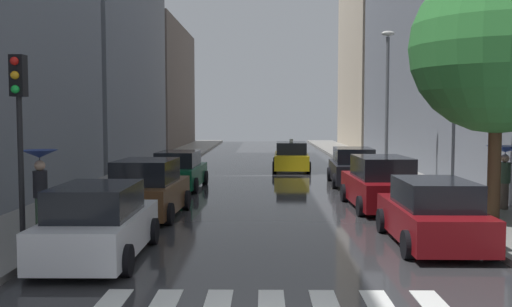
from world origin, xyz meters
The scene contains 18 objects.
ground_plane centered at (0.00, 24.00, -0.02)m, with size 28.00×72.00×0.04m, color #303032.
sidewalk_left centered at (-6.50, 24.00, 0.07)m, with size 3.00×72.00×0.15m, color gray.
sidewalk_right centered at (6.50, 24.00, 0.07)m, with size 3.00×72.00×0.15m, color gray.
building_left_far centered at (-11.00, 48.25, 5.87)m, with size 6.00×18.52×11.74m, color #564C47.
building_right_mid centered at (11.00, 27.93, 9.75)m, with size 6.00×21.67×19.50m, color slate.
building_right_far centered at (11.00, 47.63, 12.51)m, with size 6.00×15.48×25.02m, color #B2A38C.
parked_car_left_nearest centered at (-3.74, 4.61, 0.77)m, with size 2.06×4.26×1.66m.
parked_car_left_second centered at (-3.72, 9.82, 0.83)m, with size 2.25×4.18×1.79m.
parked_car_left_third centered at (-3.73, 16.45, 0.76)m, with size 2.14×4.40×1.62m.
parked_car_right_nearest centered at (3.94, 6.05, 0.76)m, with size 2.06×4.32×1.61m.
parked_car_right_second centered at (3.79, 11.45, 0.82)m, with size 2.20×4.64×1.77m.
parked_car_right_third centered at (3.88, 18.00, 0.78)m, with size 2.19×4.44×1.68m.
taxi_midroad centered at (1.42, 24.42, 0.76)m, with size 2.19×4.58×1.81m.
pedestrian_foreground centered at (7.54, 10.52, 1.69)m, with size 1.17×1.17×2.02m.
pedestrian_near_tree centered at (-5.88, 6.86, 1.62)m, with size 0.91×0.91×2.10m.
street_tree_right centered at (6.41, 8.56, 5.05)m, with size 4.87×4.87×7.34m.
traffic_light_left_corner centered at (-5.45, 4.70, 3.29)m, with size 0.30×0.42×4.30m.
lamp_post_right centered at (5.55, 18.80, 4.10)m, with size 0.60×0.28×6.84m.
Camera 1 is at (-0.13, -7.64, 3.16)m, focal length 40.06 mm.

